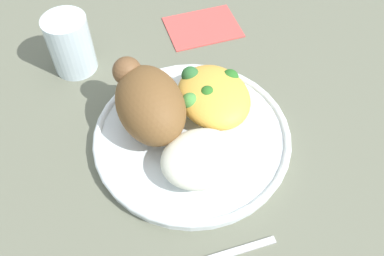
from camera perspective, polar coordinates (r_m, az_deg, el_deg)
ground_plane at (r=0.54m, az=0.00°, el=-1.85°), size 2.00×2.00×0.00m
plate at (r=0.53m, az=0.00°, el=-1.23°), size 0.26×0.26×0.02m
roasted_chicken at (r=0.51m, az=-6.02°, el=3.55°), size 0.13×0.08×0.08m
rice_pile at (r=0.48m, az=1.18°, el=-4.23°), size 0.08×0.09×0.04m
mac_cheese_with_broccoli at (r=0.54m, az=2.88°, el=4.60°), size 0.11×0.09×0.04m
water_glass at (r=0.63m, az=-16.52°, el=11.06°), size 0.06×0.06×0.09m
napkin at (r=0.70m, az=1.51°, el=13.88°), size 0.09×0.12×0.00m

